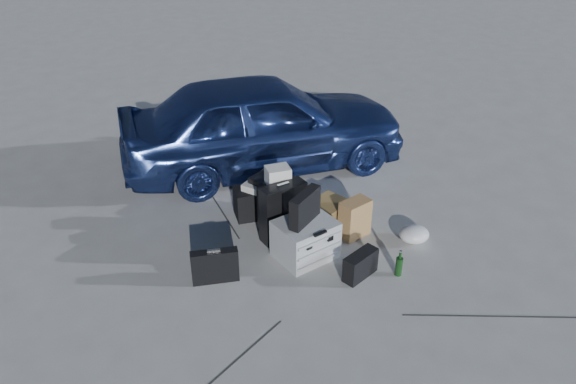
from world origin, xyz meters
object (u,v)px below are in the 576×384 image
object	(u,v)px
car	(263,123)
green_bottle	(399,263)
cardboard_box	(328,213)
pelican_case	(305,239)
duffel_bag	(265,200)
suitcase_left	(283,212)
briefcase	(215,266)
suitcase_right	(279,206)

from	to	relation	value
car	green_bottle	bearing A→B (deg)	-166.27
cardboard_box	pelican_case	bearing A→B (deg)	-148.99
cardboard_box	green_bottle	bearing A→B (deg)	-88.14
cardboard_box	green_bottle	xyz separation A→B (m)	(0.03, -1.04, -0.01)
green_bottle	duffel_bag	bearing A→B (deg)	106.32
suitcase_left	duffel_bag	size ratio (longest dim) A/B	0.93
cardboard_box	briefcase	bearing A→B (deg)	-173.25
car	briefcase	world-z (taller)	car
briefcase	suitcase_left	size ratio (longest dim) A/B	0.70
briefcase	suitcase_left	xyz separation A→B (m)	(0.90, 0.25, 0.14)
suitcase_right	duffel_bag	size ratio (longest dim) A/B	0.79
pelican_case	suitcase_right	world-z (taller)	suitcase_right
car	suitcase_right	bearing A→B (deg)	171.11
duffel_bag	green_bottle	size ratio (longest dim) A/B	2.53
car	pelican_case	xyz separation A→B (m)	(-0.68, -1.85, -0.39)
briefcase	car	bearing A→B (deg)	69.75
car	green_bottle	distance (m)	2.62
suitcase_left	pelican_case	bearing A→B (deg)	-88.96
suitcase_right	green_bottle	bearing A→B (deg)	-63.56
briefcase	pelican_case	bearing A→B (deg)	13.40
duffel_bag	cardboard_box	distance (m)	0.71
pelican_case	suitcase_right	xyz separation A→B (m)	(0.06, 0.56, 0.06)
pelican_case	cardboard_box	size ratio (longest dim) A/B	1.43
briefcase	duffel_bag	world-z (taller)	briefcase
pelican_case	green_bottle	size ratio (longest dim) A/B	2.07
car	duffel_bag	distance (m)	1.22
car	suitcase_right	distance (m)	1.47
suitcase_left	car	bearing A→B (deg)	66.48
duffel_bag	green_bottle	world-z (taller)	duffel_bag
suitcase_right	duffel_bag	bearing A→B (deg)	91.29
car	suitcase_left	size ratio (longest dim) A/B	5.65
pelican_case	duffel_bag	distance (m)	0.88
suitcase_left	cardboard_box	xyz separation A→B (m)	(0.52, -0.08, -0.16)
duffel_bag	cardboard_box	size ratio (longest dim) A/B	1.75
car	suitcase_right	size ratio (longest dim) A/B	6.61
pelican_case	briefcase	xyz separation A→B (m)	(-0.90, 0.14, -0.03)
car	suitcase_left	bearing A→B (deg)	171.72
car	pelican_case	bearing A→B (deg)	176.42
briefcase	green_bottle	world-z (taller)	briefcase
duffel_bag	green_bottle	bearing A→B (deg)	-55.91
suitcase_left	cardboard_box	world-z (taller)	suitcase_left
briefcase	suitcase_right	world-z (taller)	suitcase_right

